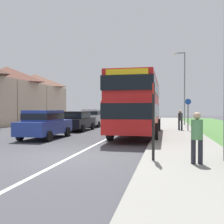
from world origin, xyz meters
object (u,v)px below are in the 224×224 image
at_px(bus_stop_sign, 153,116).
at_px(street_lamp_mid, 184,84).
at_px(street_lamp_near, 223,17).
at_px(pedestrian_at_stop, 197,135).
at_px(cycle_route_sign, 188,113).
at_px(parked_car_black, 77,120).
at_px(parked_car_blue, 45,123).
at_px(parked_car_silver, 93,117).
at_px(double_decker_bus, 138,103).
at_px(parked_car_red, 105,116).
at_px(pedestrian_walking_away, 180,119).

relative_size(bus_stop_sign, street_lamp_mid, 0.34).
xyz_separation_m(bus_stop_sign, street_lamp_near, (2.15, 0.41, 3.12)).
xyz_separation_m(pedestrian_at_stop, cycle_route_sign, (0.73, 12.01, 0.45)).
bearing_deg(parked_car_black, parked_car_blue, -90.11).
distance_m(parked_car_silver, pedestrian_at_stop, 18.55).
height_order(double_decker_bus, pedestrian_at_stop, double_decker_bus).
bearing_deg(parked_car_red, pedestrian_walking_away, -49.56).
distance_m(cycle_route_sign, street_lamp_near, 11.77).
xyz_separation_m(double_decker_bus, parked_car_black, (-5.20, 2.97, -1.27)).
distance_m(parked_car_black, bus_stop_sign, 13.17).
distance_m(double_decker_bus, pedestrian_walking_away, 4.93).
height_order(double_decker_bus, cycle_route_sign, double_decker_bus).
bearing_deg(double_decker_bus, parked_car_black, 150.29).
height_order(parked_car_silver, street_lamp_near, street_lamp_near).
relative_size(parked_car_black, pedestrian_at_stop, 2.54).
relative_size(pedestrian_walking_away, bus_stop_sign, 0.64).
bearing_deg(pedestrian_at_stop, double_decker_bus, 107.27).
relative_size(parked_car_silver, cycle_route_sign, 1.65).
distance_m(pedestrian_walking_away, street_lamp_near, 12.38).
relative_size(bus_stop_sign, street_lamp_near, 0.32).
height_order(parked_car_red, street_lamp_near, street_lamp_near).
distance_m(parked_car_blue, street_lamp_mid, 16.57).
distance_m(parked_car_silver, cycle_route_sign, 9.95).
distance_m(double_decker_bus, parked_car_black, 6.12).
bearing_deg(pedestrian_at_stop, parked_car_blue, 142.61).
xyz_separation_m(parked_car_blue, street_lamp_near, (8.76, -5.35, 3.74)).
bearing_deg(parked_car_blue, street_lamp_near, -31.42).
height_order(double_decker_bus, pedestrian_walking_away, double_decker_bus).
bearing_deg(double_decker_bus, pedestrian_at_stop, -72.73).
xyz_separation_m(double_decker_bus, parked_car_blue, (-5.21, -2.65, -1.22)).
bearing_deg(parked_car_red, bus_stop_sign, -72.87).
distance_m(double_decker_bus, pedestrian_at_stop, 9.18).
relative_size(parked_car_blue, street_lamp_mid, 0.57).
xyz_separation_m(pedestrian_at_stop, pedestrian_walking_away, (0.20, 12.50, 0.00)).
xyz_separation_m(pedestrian_walking_away, bus_stop_sign, (-1.50, -12.21, 0.56)).
height_order(street_lamp_near, street_lamp_mid, street_lamp_near).
bearing_deg(double_decker_bus, street_lamp_near, -66.06).
height_order(pedestrian_at_stop, street_lamp_near, street_lamp_near).
bearing_deg(bus_stop_sign, parked_car_blue, 138.95).
bearing_deg(parked_car_black, parked_car_silver, 91.34).
bearing_deg(parked_car_blue, double_decker_bus, 26.91).
distance_m(parked_car_red, street_lamp_near, 23.55).
bearing_deg(pedestrian_at_stop, cycle_route_sign, 86.52).
relative_size(parked_car_blue, bus_stop_sign, 1.66).
xyz_separation_m(pedestrian_at_stop, bus_stop_sign, (-1.30, 0.29, 0.56)).
height_order(parked_car_silver, parked_car_red, parked_car_silver).
bearing_deg(parked_car_red, parked_car_black, -89.23).
distance_m(parked_car_red, street_lamp_mid, 9.92).
height_order(parked_car_red, cycle_route_sign, cycle_route_sign).
height_order(parked_car_red, pedestrian_walking_away, pedestrian_walking_away).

